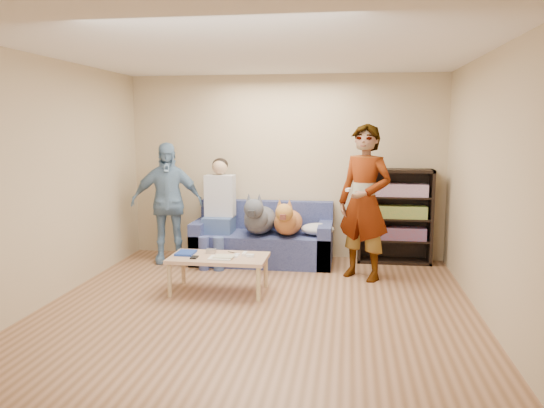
% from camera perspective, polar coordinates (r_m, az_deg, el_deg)
% --- Properties ---
extents(ground, '(5.00, 5.00, 0.00)m').
position_cam_1_polar(ground, '(5.46, -1.86, -11.76)').
color(ground, brown).
rests_on(ground, ground).
extents(ceiling, '(5.00, 5.00, 0.00)m').
position_cam_1_polar(ceiling, '(5.18, -2.01, 16.36)').
color(ceiling, white).
rests_on(ceiling, ground).
extents(wall_back, '(4.50, 0.00, 4.50)m').
position_cam_1_polar(wall_back, '(7.62, 1.42, 4.02)').
color(wall_back, tan).
rests_on(wall_back, ground).
extents(wall_front, '(4.50, 0.00, 4.50)m').
position_cam_1_polar(wall_front, '(2.77, -11.20, -3.90)').
color(wall_front, tan).
rests_on(wall_front, ground).
extents(wall_left, '(0.00, 5.00, 5.00)m').
position_cam_1_polar(wall_left, '(5.99, -23.66, 2.11)').
color(wall_left, tan).
rests_on(wall_left, ground).
extents(wall_right, '(0.00, 5.00, 5.00)m').
position_cam_1_polar(wall_right, '(5.25, 23.01, 1.37)').
color(wall_right, tan).
rests_on(wall_right, ground).
extents(blanket, '(0.45, 0.38, 0.16)m').
position_cam_1_polar(blanket, '(7.17, 4.92, -2.70)').
color(blanket, '#AAAAAF').
rests_on(blanket, sofa).
extents(person_standing_right, '(0.83, 0.75, 1.91)m').
position_cam_1_polar(person_standing_right, '(6.58, 9.91, 0.16)').
color(person_standing_right, gray).
rests_on(person_standing_right, ground).
extents(person_standing_left, '(1.05, 0.64, 1.66)m').
position_cam_1_polar(person_standing_left, '(7.46, -11.24, 0.13)').
color(person_standing_left, '#7C9FC7').
rests_on(person_standing_left, ground).
extents(held_controller, '(0.07, 0.14, 0.03)m').
position_cam_1_polar(held_controller, '(6.35, 8.20, 1.53)').
color(held_controller, white).
rests_on(held_controller, person_standing_right).
extents(notebook_blue, '(0.20, 0.26, 0.03)m').
position_cam_1_polar(notebook_blue, '(6.21, -9.25, -5.21)').
color(notebook_blue, '#1B3898').
rests_on(notebook_blue, coffee_table).
extents(papers, '(0.26, 0.20, 0.02)m').
position_cam_1_polar(papers, '(5.95, -5.53, -5.78)').
color(papers, silver).
rests_on(papers, coffee_table).
extents(magazine, '(0.22, 0.17, 0.01)m').
position_cam_1_polar(magazine, '(5.96, -5.20, -5.62)').
color(magazine, beige).
rests_on(magazine, coffee_table).
extents(camera_silver, '(0.11, 0.06, 0.05)m').
position_cam_1_polar(camera_silver, '(6.20, -6.57, -5.07)').
color(camera_silver, '#B7B8BC').
rests_on(camera_silver, coffee_table).
extents(controller_a, '(0.04, 0.13, 0.03)m').
position_cam_1_polar(controller_a, '(6.09, -2.97, -5.35)').
color(controller_a, white).
rests_on(controller_a, coffee_table).
extents(controller_b, '(0.09, 0.06, 0.03)m').
position_cam_1_polar(controller_b, '(6.00, -2.36, -5.56)').
color(controller_b, white).
rests_on(controller_b, coffee_table).
extents(headphone_cup_a, '(0.07, 0.07, 0.02)m').
position_cam_1_polar(headphone_cup_a, '(6.00, -3.95, -5.64)').
color(headphone_cup_a, white).
rests_on(headphone_cup_a, coffee_table).
extents(headphone_cup_b, '(0.07, 0.07, 0.02)m').
position_cam_1_polar(headphone_cup_b, '(6.07, -3.78, -5.46)').
color(headphone_cup_b, white).
rests_on(headphone_cup_b, coffee_table).
extents(pen_orange, '(0.13, 0.06, 0.01)m').
position_cam_1_polar(pen_orange, '(5.91, -6.33, -5.92)').
color(pen_orange, orange).
rests_on(pen_orange, coffee_table).
extents(pen_black, '(0.13, 0.08, 0.01)m').
position_cam_1_polar(pen_black, '(6.20, -4.28, -5.22)').
color(pen_black, black).
rests_on(pen_black, coffee_table).
extents(wallet, '(0.07, 0.12, 0.02)m').
position_cam_1_polar(wallet, '(6.01, -8.36, -5.69)').
color(wallet, black).
rests_on(wallet, coffee_table).
extents(sofa, '(1.90, 0.85, 0.82)m').
position_cam_1_polar(sofa, '(7.41, -0.91, -4.08)').
color(sofa, '#515B93').
rests_on(sofa, ground).
extents(person_seated, '(0.40, 0.73, 1.47)m').
position_cam_1_polar(person_seated, '(7.32, -5.78, -0.36)').
color(person_seated, '#415A90').
rests_on(person_seated, sofa).
extents(dog_gray, '(0.42, 1.25, 0.61)m').
position_cam_1_polar(dog_gray, '(7.17, -1.40, -1.56)').
color(dog_gray, '#45464E').
rests_on(dog_gray, sofa).
extents(dog_tan, '(0.38, 1.15, 0.55)m').
position_cam_1_polar(dog_tan, '(7.11, 1.68, -1.85)').
color(dog_tan, '#AF5B35').
rests_on(dog_tan, sofa).
extents(coffee_table, '(1.10, 0.60, 0.42)m').
position_cam_1_polar(coffee_table, '(6.07, -5.75, -6.03)').
color(coffee_table, tan).
rests_on(coffee_table, ground).
extents(bookshelf, '(1.00, 0.34, 1.30)m').
position_cam_1_polar(bookshelf, '(7.50, 13.08, -1.05)').
color(bookshelf, black).
rests_on(bookshelf, ground).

